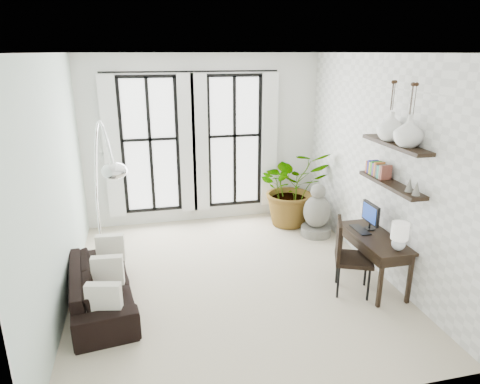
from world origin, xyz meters
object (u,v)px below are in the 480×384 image
object	(u,v)px
plant	(292,187)
buddha	(317,214)
desk	(376,241)
arc_lamp	(102,158)
sofa	(101,286)
desk_chair	(347,252)

from	to	relation	value
plant	buddha	xyz separation A→B (m)	(0.26, -0.63, -0.34)
desk	plant	bearing A→B (deg)	98.08
plant	arc_lamp	distance (m)	3.74
sofa	buddha	distance (m)	3.95
desk_chair	buddha	distance (m)	1.94
desk	desk_chair	xyz separation A→B (m)	(-0.46, -0.04, -0.10)
plant	buddha	bearing A→B (deg)	-67.49
sofa	desk	world-z (taller)	desk
desk_chair	sofa	bearing A→B (deg)	-163.59
plant	sofa	bearing A→B (deg)	-147.87
arc_lamp	sofa	bearing A→B (deg)	-98.04
arc_lamp	plant	bearing A→B (deg)	23.17
desk_chair	buddha	world-z (taller)	desk_chair
desk	desk_chair	distance (m)	0.47
desk_chair	arc_lamp	world-z (taller)	arc_lamp
plant	desk_chair	distance (m)	2.53
sofa	desk_chair	world-z (taller)	desk_chair
plant	arc_lamp	bearing A→B (deg)	-156.83
sofa	buddha	bearing A→B (deg)	-75.12
sofa	desk_chair	distance (m)	3.33
arc_lamp	buddha	size ratio (longest dim) A/B	2.41
plant	desk_chair	size ratio (longest dim) A/B	1.42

